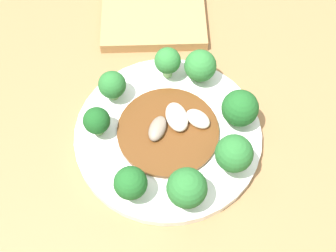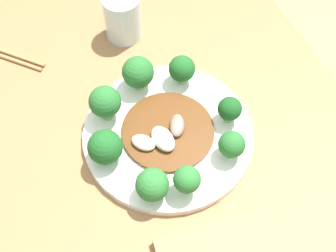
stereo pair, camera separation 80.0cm
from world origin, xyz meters
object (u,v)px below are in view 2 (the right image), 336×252
plate (168,134)px  stirfry_center (167,132)px  broccoli_east (138,73)px  broccoli_southeast (182,69)px  broccoli_northeast (105,102)px  drinking_glass (123,17)px  broccoli_west (189,179)px  broccoli_south (230,109)px  broccoli_southwest (232,145)px  broccoli_northwest (152,185)px  broccoli_north (105,147)px

plate → stirfry_center: bearing=129.2°
broccoli_east → broccoli_southeast: bearing=-105.4°
broccoli_northeast → drinking_glass: size_ratio=0.74×
plate → drinking_glass: bearing=-3.5°
plate → stirfry_center: (-0.00, 0.00, 0.01)m
broccoli_southeast → broccoli_west: size_ratio=0.99×
broccoli_east → broccoli_south: (-0.13, -0.12, -0.01)m
broccoli_southwest → stirfry_center: bearing=46.3°
broccoli_northeast → broccoli_southeast: broccoli_northeast is taller
broccoli_northwest → broccoli_north: 0.10m
broccoli_south → broccoli_northwest: bearing=114.2°
broccoli_south → broccoli_north: (0.01, 0.22, 0.00)m
stirfry_center → drinking_glass: size_ratio=1.68×
broccoli_southeast → stirfry_center: bearing=143.3°
broccoli_east → broccoli_west: size_ratio=1.13×
broccoli_north → drinking_glass: 0.30m
broccoli_northeast → broccoli_southeast: bearing=-82.7°
stirfry_center → broccoli_southwest: bearing=-133.7°
broccoli_south → drinking_glass: size_ratio=0.57×
broccoli_west → broccoli_northwest: (0.02, 0.06, -0.00)m
broccoli_east → broccoli_southwest: size_ratio=1.23×
broccoli_southwest → broccoli_northeast: (0.16, 0.16, 0.01)m
broccoli_northeast → stirfry_center: broccoli_northeast is taller
broccoli_east → broccoli_southwest: broccoli_east is taller
broccoli_northwest → broccoli_southwest: bearing=-84.0°
broccoli_north → broccoli_east: bearing=-41.1°
broccoli_west → broccoli_northwest: same height
plate → broccoli_east: bearing=4.4°
stirfry_center → broccoli_south: bearing=-97.4°
broccoli_northeast → broccoli_east: bearing=-61.9°
broccoli_west → drinking_glass: (0.38, -0.03, -0.00)m
stirfry_center → drinking_glass: 0.27m
broccoli_southeast → broccoli_northwest: 0.24m
broccoli_northwest → broccoli_southeast: bearing=-35.6°
broccoli_west → broccoli_east: bearing=-0.9°
plate → drinking_glass: (0.26, -0.02, 0.04)m
broccoli_east → broccoli_north: 0.16m
broccoli_southeast → broccoli_north: broccoli_north is taller
broccoli_east → broccoli_west: broccoli_east is taller
broccoli_south → broccoli_west: bearing=128.2°
stirfry_center → broccoli_northwest: bearing=145.5°
broccoli_northeast → stirfry_center: 0.12m
broccoli_northwest → broccoli_north: broccoli_north is taller
broccoli_southeast → plate: bearing=144.0°
stirfry_center → drinking_glass: bearing=-4.4°
broccoli_east → broccoli_northwest: 0.22m
broccoli_south → drinking_glass: bearing=18.1°
broccoli_north → drinking_glass: drinking_glass is taller
broccoli_east → stirfry_center: (-0.12, -0.00, -0.03)m
broccoli_northeast → broccoli_north: bearing=160.1°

